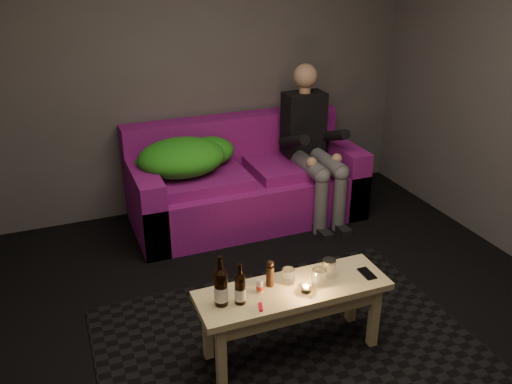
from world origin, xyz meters
TOP-DOWN VIEW (x-y plane):
  - floor at (0.00, 0.00)m, footprint 4.50×4.50m
  - room at (0.00, 0.47)m, footprint 4.50×4.50m
  - rug at (-0.14, 0.02)m, footprint 2.32×1.69m
  - sofa at (0.25, 1.82)m, footprint 2.04×0.92m
  - green_blanket at (-0.28, 1.81)m, footprint 0.90×0.61m
  - person at (0.83, 1.65)m, footprint 0.37×0.85m
  - coffee_table at (-0.14, -0.03)m, footprint 1.15×0.38m
  - beer_bottle_a at (-0.58, -0.03)m, footprint 0.08×0.08m
  - beer_bottle_b at (-0.48, -0.05)m, footprint 0.06×0.06m
  - salt_shaker at (-0.34, 0.00)m, footprint 0.05×0.05m
  - pepper_mill at (-0.26, 0.04)m, footprint 0.06×0.06m
  - tumbler_back at (-0.14, 0.03)m, footprint 0.08×0.08m
  - tealight at (-0.09, -0.09)m, footprint 0.06×0.06m
  - tumbler_front at (0.01, -0.06)m, footprint 0.10×0.10m
  - steel_cup at (0.11, 0.00)m, footprint 0.09×0.09m
  - smartphone at (0.34, -0.07)m, footprint 0.07×0.13m
  - red_lighter at (-0.39, -0.14)m, footprint 0.04×0.07m

SIDE VIEW (x-z plane):
  - floor at x=0.00m, z-range 0.00..0.00m
  - rug at x=-0.14m, z-range 0.00..0.01m
  - sofa at x=0.25m, z-range -0.12..0.75m
  - coffee_table at x=-0.14m, z-range 0.15..0.62m
  - smartphone at x=0.34m, z-range 0.47..0.48m
  - red_lighter at x=-0.39m, z-range 0.47..0.48m
  - tealight at x=-0.09m, z-range 0.47..0.52m
  - salt_shaker at x=-0.34m, z-range 0.47..0.55m
  - tumbler_back at x=-0.14m, z-range 0.47..0.56m
  - tumbler_front at x=0.01m, z-range 0.47..0.58m
  - steel_cup at x=0.11m, z-range 0.47..0.58m
  - pepper_mill at x=-0.26m, z-range 0.47..0.60m
  - beer_bottle_b at x=-0.48m, z-range 0.44..0.69m
  - beer_bottle_a at x=-0.58m, z-range 0.43..0.74m
  - green_blanket at x=-0.28m, z-range 0.51..0.81m
  - person at x=0.83m, z-range 0.02..1.38m
  - room at x=0.00m, z-range -0.61..3.89m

